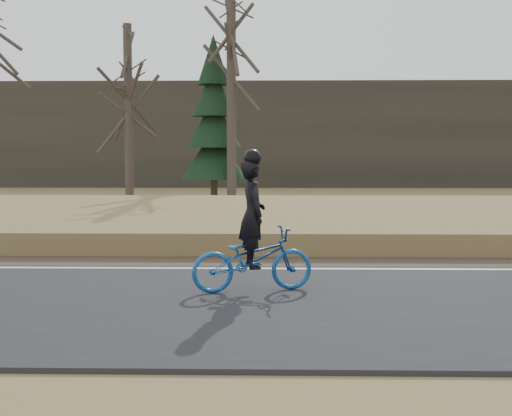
{
  "coord_description": "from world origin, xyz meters",
  "views": [
    {
      "loc": [
        -4.38,
        -12.07,
        2.12
      ],
      "look_at": [
        -4.68,
        0.5,
        1.1
      ],
      "focal_mm": 50.0,
      "sensor_mm": 36.0,
      "label": 1
    }
  ],
  "objects": [
    {
      "name": "bare_tree_near_left",
      "position": [
        -5.93,
        14.64,
        3.98
      ],
      "size": [
        0.36,
        0.36,
        7.97
      ],
      "primitive_type": "cylinder",
      "color": "#4A3F36",
      "rests_on": "ground"
    },
    {
      "name": "cyclist",
      "position": [
        -4.68,
        -1.77,
        0.71
      ],
      "size": [
        1.89,
        1.07,
        2.08
      ],
      "rotation": [
        0.0,
        0.0,
        1.83
      ],
      "color": "#16529C",
      "rests_on": "road"
    },
    {
      "name": "railroad",
      "position": [
        0.0,
        8.0,
        0.53
      ],
      "size": [
        120.0,
        2.4,
        0.29
      ],
      "color": "black",
      "rests_on": "ballast"
    },
    {
      "name": "conifer",
      "position": [
        -6.69,
        15.87,
        3.12
      ],
      "size": [
        2.6,
        2.6,
        6.6
      ],
      "color": "#4A3F36",
      "rests_on": "ground"
    },
    {
      "name": "ballast",
      "position": [
        0.0,
        8.0,
        0.23
      ],
      "size": [
        120.0,
        3.0,
        0.45
      ],
      "primitive_type": "cube",
      "color": "slate",
      "rests_on": "ground"
    },
    {
      "name": "shoulder",
      "position": [
        0.0,
        1.2,
        0.02
      ],
      "size": [
        120.0,
        1.6,
        0.04
      ],
      "primitive_type": "cube",
      "color": "#473A2B",
      "rests_on": "ground"
    },
    {
      "name": "embankment",
      "position": [
        0.0,
        4.2,
        0.22
      ],
      "size": [
        120.0,
        5.0,
        0.44
      ],
      "primitive_type": "cube",
      "color": "olive",
      "rests_on": "ground"
    },
    {
      "name": "bare_tree_left",
      "position": [
        -10.4,
        17.66,
        3.66
      ],
      "size": [
        0.36,
        0.36,
        7.33
      ],
      "primitive_type": "cylinder",
      "color": "#4A3F36",
      "rests_on": "ground"
    },
    {
      "name": "treeline_backdrop",
      "position": [
        0.0,
        30.0,
        3.0
      ],
      "size": [
        120.0,
        4.0,
        6.0
      ],
      "primitive_type": "cube",
      "color": "#383328",
      "rests_on": "ground"
    }
  ]
}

